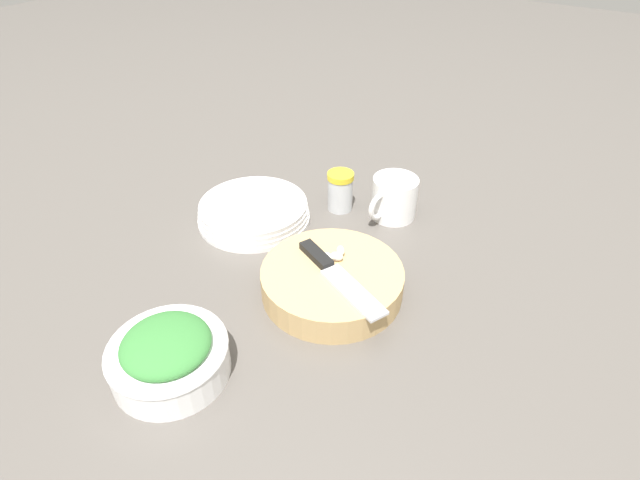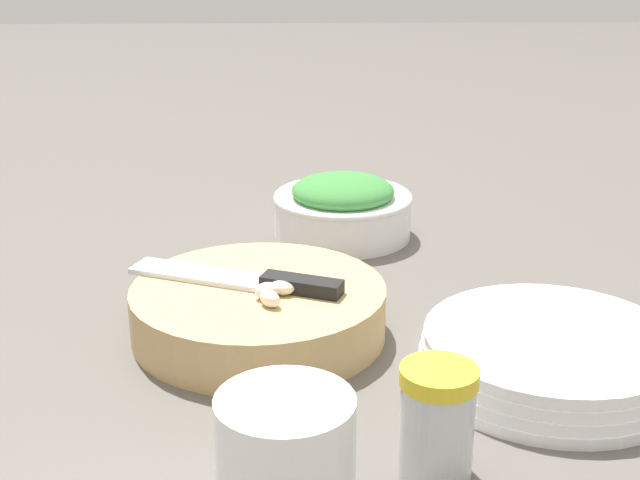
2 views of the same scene
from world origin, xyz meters
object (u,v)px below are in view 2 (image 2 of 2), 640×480
cutting_board (259,311)px  spice_jar (437,422)px  garlic_cloves (273,292)px  coffee_mug (286,455)px  plate_stack (551,356)px  herb_bowl (343,208)px  chef_knife (248,280)px

cutting_board → spice_jar: (0.22, 0.13, 0.02)m
cutting_board → garlic_cloves: size_ratio=4.66×
cutting_board → coffee_mug: (0.26, 0.03, 0.02)m
spice_jar → plate_stack: 0.18m
plate_stack → herb_bowl: bearing=-156.4°
chef_knife → coffee_mug: coffee_mug is taller
cutting_board → herb_bowl: bearing=160.8°
coffee_mug → garlic_cloves: bearing=-177.0°
herb_bowl → spice_jar: spice_jar is taller
cutting_board → garlic_cloves: 0.04m
garlic_cloves → coffee_mug: bearing=3.0°
plate_stack → chef_knife: bearing=-110.6°
garlic_cloves → spice_jar: bearing=30.4°
cutting_board → herb_bowl: herb_bowl is taller
coffee_mug → chef_knife: bearing=-172.4°
chef_knife → plate_stack: size_ratio=0.90×
cutting_board → chef_knife: (-0.01, -0.01, 0.03)m
coffee_mug → cutting_board: bearing=-174.2°
chef_knife → plate_stack: (0.10, 0.26, -0.03)m
cutting_board → spice_jar: 0.26m
plate_stack → cutting_board: bearing=-109.8°
chef_knife → herb_bowl: (-0.26, 0.10, -0.02)m
spice_jar → plate_stack: spice_jar is taller
cutting_board → coffee_mug: bearing=5.8°
spice_jar → plate_stack: bearing=138.8°
herb_bowl → spice_jar: 0.49m
chef_knife → spice_jar: bearing=-126.9°
chef_knife → spice_jar: (0.23, 0.14, -0.01)m
chef_knife → garlic_cloves: size_ratio=4.02×
coffee_mug → plate_stack: (-0.17, 0.22, -0.02)m
spice_jar → coffee_mug: size_ratio=0.68×
chef_knife → coffee_mug: bearing=-150.2°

